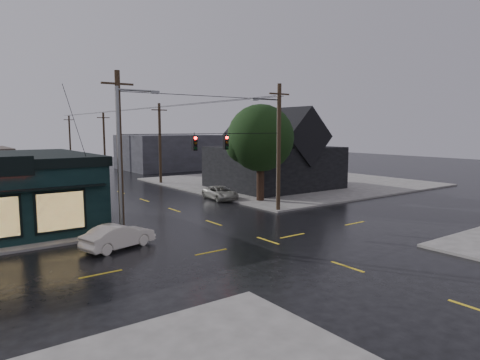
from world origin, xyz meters
TOP-DOWN VIEW (x-y plane):
  - ground_plane at (0.00, 0.00)m, footprint 160.00×160.00m
  - sidewalk_ne at (20.00, 20.00)m, footprint 28.00×28.00m
  - ne_building at (15.00, 17.00)m, footprint 12.60×11.60m
  - corner_tree at (8.23, 10.94)m, footprint 6.05×6.05m
  - utility_pole_nw at (-6.50, 6.50)m, footprint 2.00×0.32m
  - utility_pole_ne at (6.50, 6.50)m, footprint 2.00×0.32m
  - utility_pole_far_a at (6.50, 28.00)m, footprint 2.00×0.32m
  - utility_pole_far_b at (6.50, 48.00)m, footprint 2.00×0.32m
  - utility_pole_far_c at (6.50, 68.00)m, footprint 2.00×0.32m
  - span_signal_assembly at (0.10, 6.50)m, footprint 13.00×0.48m
  - streetlight_nw at (-6.80, 5.80)m, footprint 5.40×0.30m
  - streetlight_ne at (7.00, 7.20)m, footprint 5.40×0.30m
  - bg_building_east at (16.00, 45.00)m, footprint 14.00×12.00m
  - sedan_cream at (-7.79, 3.66)m, footprint 4.42×2.59m
  - suv_silver at (6.00, 14.18)m, footprint 2.52×4.66m

SIDE VIEW (x-z plane):
  - ground_plane at x=0.00m, z-range 0.00..0.00m
  - utility_pole_nw at x=-6.50m, z-range -5.08..5.08m
  - utility_pole_ne at x=6.50m, z-range -5.08..5.08m
  - utility_pole_far_a at x=6.50m, z-range -4.83..4.83m
  - utility_pole_far_b at x=6.50m, z-range -4.58..4.58m
  - utility_pole_far_c at x=6.50m, z-range -4.58..4.58m
  - streetlight_nw at x=-6.80m, z-range -4.58..4.58m
  - streetlight_ne at x=7.00m, z-range -4.58..4.58m
  - sidewalk_ne at x=20.00m, z-range 0.00..0.15m
  - suv_silver at x=6.00m, z-range 0.00..1.24m
  - sedan_cream at x=-7.79m, z-range 0.00..1.38m
  - bg_building_east at x=16.00m, z-range 0.00..5.60m
  - ne_building at x=15.00m, z-range 0.09..8.85m
  - span_signal_assembly at x=0.10m, z-range 5.08..6.31m
  - corner_tree at x=8.23m, z-range 1.44..10.14m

